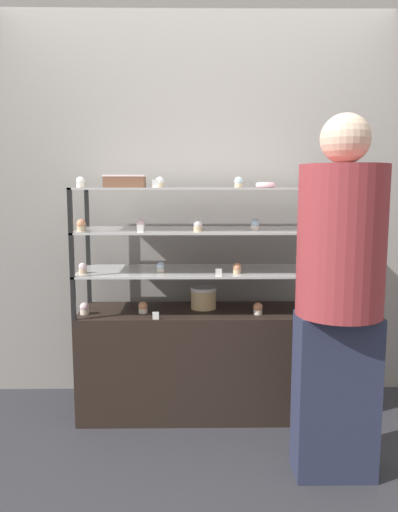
% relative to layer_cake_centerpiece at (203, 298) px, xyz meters
% --- Properties ---
extents(ground_plane, '(20.00, 20.00, 0.00)m').
position_rel_layer_cake_centerpiece_xyz_m(ground_plane, '(-0.03, -0.04, -0.71)').
color(ground_plane, '#2D2D33').
extents(back_wall, '(8.00, 0.05, 2.60)m').
position_rel_layer_cake_centerpiece_xyz_m(back_wall, '(-0.03, 0.33, 0.59)').
color(back_wall, gray).
rests_on(back_wall, ground_plane).
extents(display_base, '(1.44, 0.46, 0.65)m').
position_rel_layer_cake_centerpiece_xyz_m(display_base, '(-0.03, -0.04, -0.39)').
color(display_base, black).
rests_on(display_base, ground_plane).
extents(display_riser_lower, '(1.44, 0.46, 0.25)m').
position_rel_layer_cake_centerpiece_xyz_m(display_riser_lower, '(-0.03, -0.04, 0.16)').
color(display_riser_lower, black).
rests_on(display_riser_lower, display_base).
extents(display_riser_middle, '(1.44, 0.46, 0.25)m').
position_rel_layer_cake_centerpiece_xyz_m(display_riser_middle, '(-0.03, -0.04, 0.41)').
color(display_riser_middle, black).
rests_on(display_riser_middle, display_riser_lower).
extents(display_riser_upper, '(1.44, 0.46, 0.25)m').
position_rel_layer_cake_centerpiece_xyz_m(display_riser_upper, '(-0.03, -0.04, 0.66)').
color(display_riser_upper, black).
rests_on(display_riser_upper, display_riser_middle).
extents(layer_cake_centerpiece, '(0.16, 0.16, 0.13)m').
position_rel_layer_cake_centerpiece_xyz_m(layer_cake_centerpiece, '(0.00, 0.00, 0.00)').
color(layer_cake_centerpiece, '#DBBC84').
rests_on(layer_cake_centerpiece, display_base).
extents(sheet_cake_frosted, '(0.24, 0.14, 0.07)m').
position_rel_layer_cake_centerpiece_xyz_m(sheet_cake_frosted, '(-0.46, -0.10, 0.71)').
color(sheet_cake_frosted, brown).
rests_on(sheet_cake_frosted, display_riser_upper).
extents(cupcake_0, '(0.05, 0.05, 0.07)m').
position_rel_layer_cake_centerpiece_xyz_m(cupcake_0, '(-0.70, -0.13, -0.03)').
color(cupcake_0, beige).
rests_on(cupcake_0, display_base).
extents(cupcake_1, '(0.05, 0.05, 0.07)m').
position_rel_layer_cake_centerpiece_xyz_m(cupcake_1, '(-0.36, -0.11, -0.03)').
color(cupcake_1, white).
rests_on(cupcake_1, display_base).
extents(cupcake_2, '(0.05, 0.05, 0.07)m').
position_rel_layer_cake_centerpiece_xyz_m(cupcake_2, '(0.32, -0.14, -0.03)').
color(cupcake_2, beige).
rests_on(cupcake_2, display_base).
extents(cupcake_3, '(0.05, 0.05, 0.07)m').
position_rel_layer_cake_centerpiece_xyz_m(cupcake_3, '(0.64, -0.10, -0.03)').
color(cupcake_3, beige).
rests_on(cupcake_3, display_base).
extents(price_tag_0, '(0.04, 0.00, 0.04)m').
position_rel_layer_cake_centerpiece_xyz_m(price_tag_0, '(-0.28, -0.25, -0.05)').
color(price_tag_0, white).
rests_on(price_tag_0, display_base).
extents(cupcake_4, '(0.05, 0.05, 0.06)m').
position_rel_layer_cake_centerpiece_xyz_m(cupcake_4, '(-0.70, -0.14, 0.21)').
color(cupcake_4, '#CCB28C').
rests_on(cupcake_4, display_riser_lower).
extents(cupcake_5, '(0.05, 0.05, 0.06)m').
position_rel_layer_cake_centerpiece_xyz_m(cupcake_5, '(-0.26, -0.12, 0.21)').
color(cupcake_5, beige).
rests_on(cupcake_5, display_riser_lower).
extents(cupcake_6, '(0.05, 0.05, 0.06)m').
position_rel_layer_cake_centerpiece_xyz_m(cupcake_6, '(0.19, -0.16, 0.21)').
color(cupcake_6, '#CCB28C').
rests_on(cupcake_6, display_riser_lower).
extents(cupcake_7, '(0.05, 0.05, 0.06)m').
position_rel_layer_cake_centerpiece_xyz_m(cupcake_7, '(0.65, -0.17, 0.21)').
color(cupcake_7, white).
rests_on(cupcake_7, display_riser_lower).
extents(price_tag_1, '(0.04, 0.00, 0.04)m').
position_rel_layer_cake_centerpiece_xyz_m(price_tag_1, '(0.08, -0.25, 0.20)').
color(price_tag_1, white).
rests_on(price_tag_1, display_riser_lower).
extents(cupcake_8, '(0.05, 0.05, 0.07)m').
position_rel_layer_cake_centerpiece_xyz_m(cupcake_8, '(-0.70, -0.15, 0.46)').
color(cupcake_8, '#CCB28C').
rests_on(cupcake_8, display_riser_middle).
extents(cupcake_9, '(0.05, 0.05, 0.07)m').
position_rel_layer_cake_centerpiece_xyz_m(cupcake_9, '(-0.37, -0.12, 0.46)').
color(cupcake_9, white).
rests_on(cupcake_9, display_riser_middle).
extents(cupcake_10, '(0.05, 0.05, 0.07)m').
position_rel_layer_cake_centerpiece_xyz_m(cupcake_10, '(-0.04, -0.16, 0.46)').
color(cupcake_10, '#CCB28C').
rests_on(cupcake_10, display_riser_middle).
extents(cupcake_11, '(0.05, 0.05, 0.07)m').
position_rel_layer_cake_centerpiece_xyz_m(cupcake_11, '(0.30, -0.12, 0.46)').
color(cupcake_11, white).
rests_on(cupcake_11, display_riser_middle).
extents(cupcake_12, '(0.05, 0.05, 0.07)m').
position_rel_layer_cake_centerpiece_xyz_m(cupcake_12, '(0.62, -0.12, 0.46)').
color(cupcake_12, '#CCB28C').
rests_on(cupcake_12, display_riser_middle).
extents(price_tag_2, '(0.04, 0.00, 0.04)m').
position_rel_layer_cake_centerpiece_xyz_m(price_tag_2, '(-0.36, -0.25, 0.45)').
color(price_tag_2, white).
rests_on(price_tag_2, display_riser_middle).
extents(cupcake_13, '(0.05, 0.05, 0.06)m').
position_rel_layer_cake_centerpiece_xyz_m(cupcake_13, '(-0.70, -0.13, 0.70)').
color(cupcake_13, beige).
rests_on(cupcake_13, display_riser_upper).
extents(cupcake_14, '(0.05, 0.05, 0.06)m').
position_rel_layer_cake_centerpiece_xyz_m(cupcake_14, '(-0.26, -0.09, 0.70)').
color(cupcake_14, '#CCB28C').
rests_on(cupcake_14, display_riser_upper).
extents(cupcake_15, '(0.05, 0.05, 0.06)m').
position_rel_layer_cake_centerpiece_xyz_m(cupcake_15, '(0.20, -0.13, 0.70)').
color(cupcake_15, '#CCB28C').
rests_on(cupcake_15, display_riser_upper).
extents(cupcake_16, '(0.05, 0.05, 0.06)m').
position_rel_layer_cake_centerpiece_xyz_m(cupcake_16, '(0.65, -0.11, 0.70)').
color(cupcake_16, '#CCB28C').
rests_on(cupcake_16, display_riser_upper).
extents(price_tag_3, '(0.04, 0.00, 0.04)m').
position_rel_layer_cake_centerpiece_xyz_m(price_tag_3, '(-0.27, -0.25, 0.69)').
color(price_tag_3, white).
rests_on(price_tag_3, display_riser_upper).
extents(donut_glazed, '(0.12, 0.12, 0.03)m').
position_rel_layer_cake_centerpiece_xyz_m(donut_glazed, '(0.36, -0.06, 0.69)').
color(donut_glazed, '#EFB2BC').
rests_on(donut_glazed, display_riser_upper).
extents(customer_figure, '(0.40, 0.40, 1.72)m').
position_rel_layer_cake_centerpiece_xyz_m(customer_figure, '(0.62, -0.73, 0.20)').
color(customer_figure, '#282D47').
rests_on(customer_figure, ground_plane).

